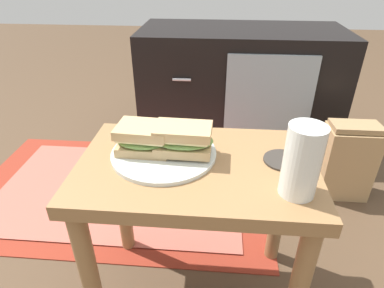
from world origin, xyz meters
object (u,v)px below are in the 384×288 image
Objects in this scene: sandwich_back at (183,139)px; beer_glass at (302,163)px; sandwich_front at (144,138)px; tv_cabinet at (239,88)px; plate at (164,153)px; coaster at (283,160)px; paper_bag at (347,160)px.

beer_glass is (0.24, -0.12, 0.02)m from sandwich_back.
beer_glass is (0.34, -0.12, 0.03)m from sandwich_front.
tv_cabinet reaches higher than plate.
sandwich_back is at bearing -4.70° from plate.
coaster is (-0.01, 0.12, -0.07)m from beer_glass.
tv_cabinet is 0.97m from plate.
beer_glass is (0.06, -1.04, 0.24)m from tv_cabinet.
plate is at bearing -143.46° from paper_bag.
tv_cabinet is at bearing 93.44° from beer_glass.
sandwich_front is 0.10m from sandwich_back.
plate is at bearing 157.82° from beer_glass.
tv_cabinet is 3.78× the size of plate.
plate is 0.78× the size of paper_bag.
tv_cabinet is 0.97m from sandwich_back.
plate is 2.75× the size of coaster.
sandwich_front is 0.34m from coaster.
coaster is at bearing -127.14° from paper_bag.
beer_glass reaches higher than paper_bag.
tv_cabinet is at bearing 93.39° from coaster.
plate is 0.32m from beer_glass.
coaster is at bearing 93.82° from beer_glass.
paper_bag is at bearing 36.54° from plate.
plate reaches higher than paper_bag.
tv_cabinet is at bearing 134.28° from paper_bag.
sandwich_front is at bearing 160.11° from beer_glass.
coaster is (0.28, -0.00, -0.00)m from plate.
sandwich_front is (-0.05, 0.00, 0.04)m from plate.
coaster is at bearing -86.61° from tv_cabinet.
paper_bag is at bearing 59.05° from beer_glass.
beer_glass is 1.65× the size of coaster.
tv_cabinet is at bearing 73.15° from sandwich_front.
tv_cabinet is at bearing 78.88° from sandwich_back.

